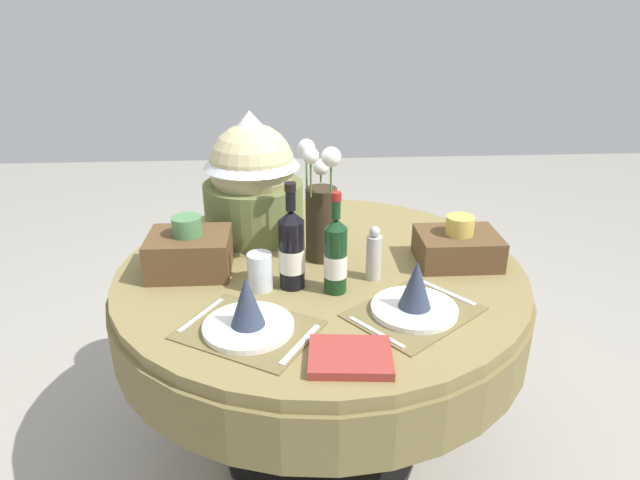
{
  "coord_description": "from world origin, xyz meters",
  "views": [
    {
      "loc": [
        -0.1,
        -1.61,
        1.56
      ],
      "look_at": [
        0.0,
        0.03,
        0.83
      ],
      "focal_mm": 31.28,
      "sensor_mm": 36.0,
      "label": 1
    }
  ],
  "objects_px": {
    "flower_vase": "(321,211)",
    "wine_bottle_right": "(292,249)",
    "tumbler_near_left": "(260,271)",
    "woven_basket_side_right": "(458,246)",
    "dining_table": "(321,303)",
    "woven_basket_side_left": "(190,251)",
    "gift_tub_back_left": "(252,173)",
    "wine_bottle_left": "(336,255)",
    "place_setting_right": "(415,298)",
    "pepper_mill": "(374,255)",
    "place_setting_left": "(248,315)",
    "book_on_table": "(350,357)"
  },
  "relations": [
    {
      "from": "dining_table",
      "to": "tumbler_near_left",
      "type": "bearing_deg",
      "value": -144.17
    },
    {
      "from": "pepper_mill",
      "to": "wine_bottle_right",
      "type": "bearing_deg",
      "value": -172.03
    },
    {
      "from": "tumbler_near_left",
      "to": "woven_basket_side_left",
      "type": "xyz_separation_m",
      "value": [
        -0.22,
        0.13,
        0.01
      ]
    },
    {
      "from": "place_setting_right",
      "to": "flower_vase",
      "type": "relative_size",
      "value": 1.05
    },
    {
      "from": "place_setting_left",
      "to": "flower_vase",
      "type": "xyz_separation_m",
      "value": [
        0.22,
        0.42,
        0.12
      ]
    },
    {
      "from": "dining_table",
      "to": "place_setting_left",
      "type": "relative_size",
      "value": 3.14
    },
    {
      "from": "wine_bottle_left",
      "to": "woven_basket_side_left",
      "type": "height_order",
      "value": "wine_bottle_left"
    },
    {
      "from": "place_setting_right",
      "to": "woven_basket_side_left",
      "type": "distance_m",
      "value": 0.72
    },
    {
      "from": "place_setting_left",
      "to": "wine_bottle_right",
      "type": "relative_size",
      "value": 1.3
    },
    {
      "from": "tumbler_near_left",
      "to": "gift_tub_back_left",
      "type": "bearing_deg",
      "value": 94.83
    },
    {
      "from": "place_setting_right",
      "to": "gift_tub_back_left",
      "type": "relative_size",
      "value": 0.95
    },
    {
      "from": "wine_bottle_right",
      "to": "pepper_mill",
      "type": "bearing_deg",
      "value": 7.97
    },
    {
      "from": "flower_vase",
      "to": "woven_basket_side_right",
      "type": "relative_size",
      "value": 1.56
    },
    {
      "from": "pepper_mill",
      "to": "woven_basket_side_left",
      "type": "xyz_separation_m",
      "value": [
        -0.57,
        0.08,
        -0.01
      ]
    },
    {
      "from": "woven_basket_side_left",
      "to": "woven_basket_side_right",
      "type": "relative_size",
      "value": 0.97
    },
    {
      "from": "pepper_mill",
      "to": "place_setting_right",
      "type": "bearing_deg",
      "value": -68.26
    },
    {
      "from": "wine_bottle_left",
      "to": "tumbler_near_left",
      "type": "xyz_separation_m",
      "value": [
        -0.22,
        0.03,
        -0.06
      ]
    },
    {
      "from": "flower_vase",
      "to": "woven_basket_side_right",
      "type": "distance_m",
      "value": 0.46
    },
    {
      "from": "dining_table",
      "to": "wine_bottle_left",
      "type": "distance_m",
      "value": 0.3
    },
    {
      "from": "wine_bottle_left",
      "to": "book_on_table",
      "type": "bearing_deg",
      "value": -88.95
    },
    {
      "from": "place_setting_left",
      "to": "place_setting_right",
      "type": "xyz_separation_m",
      "value": [
        0.45,
        0.06,
        0.0
      ]
    },
    {
      "from": "tumbler_near_left",
      "to": "book_on_table",
      "type": "height_order",
      "value": "tumbler_near_left"
    },
    {
      "from": "tumbler_near_left",
      "to": "pepper_mill",
      "type": "height_order",
      "value": "pepper_mill"
    },
    {
      "from": "pepper_mill",
      "to": "book_on_table",
      "type": "xyz_separation_m",
      "value": [
        -0.12,
        -0.42,
        -0.07
      ]
    },
    {
      "from": "place_setting_right",
      "to": "woven_basket_side_left",
      "type": "bearing_deg",
      "value": 155.85
    },
    {
      "from": "dining_table",
      "to": "pepper_mill",
      "type": "bearing_deg",
      "value": -29.91
    },
    {
      "from": "place_setting_right",
      "to": "wine_bottle_right",
      "type": "xyz_separation_m",
      "value": [
        -0.33,
        0.17,
        0.08
      ]
    },
    {
      "from": "place_setting_left",
      "to": "tumbler_near_left",
      "type": "height_order",
      "value": "place_setting_left"
    },
    {
      "from": "dining_table",
      "to": "pepper_mill",
      "type": "distance_m",
      "value": 0.28
    },
    {
      "from": "flower_vase",
      "to": "wine_bottle_left",
      "type": "height_order",
      "value": "flower_vase"
    },
    {
      "from": "place_setting_right",
      "to": "pepper_mill",
      "type": "xyz_separation_m",
      "value": [
        -0.08,
        0.21,
        0.03
      ]
    },
    {
      "from": "woven_basket_side_right",
      "to": "wine_bottle_right",
      "type": "bearing_deg",
      "value": -166.07
    },
    {
      "from": "place_setting_right",
      "to": "tumbler_near_left",
      "type": "distance_m",
      "value": 0.46
    },
    {
      "from": "dining_table",
      "to": "woven_basket_side_left",
      "type": "height_order",
      "value": "woven_basket_side_left"
    },
    {
      "from": "tumbler_near_left",
      "to": "woven_basket_side_right",
      "type": "xyz_separation_m",
      "value": [
        0.64,
        0.14,
        -0.0
      ]
    },
    {
      "from": "dining_table",
      "to": "book_on_table",
      "type": "relative_size",
      "value": 6.67
    },
    {
      "from": "dining_table",
      "to": "book_on_table",
      "type": "distance_m",
      "value": 0.53
    },
    {
      "from": "book_on_table",
      "to": "pepper_mill",
      "type": "bearing_deg",
      "value": 79.11
    },
    {
      "from": "place_setting_left",
      "to": "gift_tub_back_left",
      "type": "xyz_separation_m",
      "value": [
        -0.01,
        0.65,
        0.19
      ]
    },
    {
      "from": "flower_vase",
      "to": "wine_bottle_right",
      "type": "distance_m",
      "value": 0.21
    },
    {
      "from": "wine_bottle_left",
      "to": "woven_basket_side_left",
      "type": "relative_size",
      "value": 1.22
    },
    {
      "from": "wine_bottle_left",
      "to": "gift_tub_back_left",
      "type": "height_order",
      "value": "gift_tub_back_left"
    },
    {
      "from": "place_setting_left",
      "to": "place_setting_right",
      "type": "height_order",
      "value": "same"
    },
    {
      "from": "place_setting_left",
      "to": "woven_basket_side_right",
      "type": "xyz_separation_m",
      "value": [
        0.66,
        0.37,
        0.01
      ]
    },
    {
      "from": "gift_tub_back_left",
      "to": "woven_basket_side_right",
      "type": "height_order",
      "value": "gift_tub_back_left"
    },
    {
      "from": "wine_bottle_right",
      "to": "tumbler_near_left",
      "type": "bearing_deg",
      "value": -173.83
    },
    {
      "from": "gift_tub_back_left",
      "to": "woven_basket_side_right",
      "type": "bearing_deg",
      "value": -22.51
    },
    {
      "from": "flower_vase",
      "to": "pepper_mill",
      "type": "xyz_separation_m",
      "value": [
        0.15,
        -0.15,
        -0.09
      ]
    },
    {
      "from": "flower_vase",
      "to": "wine_bottle_left",
      "type": "relative_size",
      "value": 1.31
    },
    {
      "from": "flower_vase",
      "to": "book_on_table",
      "type": "xyz_separation_m",
      "value": [
        0.04,
        -0.57,
        -0.16
      ]
    }
  ]
}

